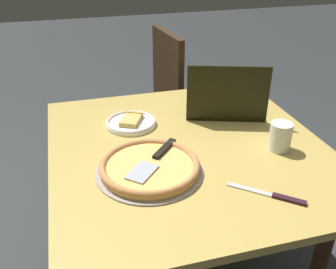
{
  "coord_description": "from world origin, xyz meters",
  "views": [
    {
      "loc": [
        0.42,
        1.2,
        1.48
      ],
      "look_at": [
        0.08,
        -0.01,
        0.79
      ],
      "focal_mm": 40.93,
      "sensor_mm": 36.0,
      "label": 1
    }
  ],
  "objects": [
    {
      "name": "chair_near",
      "position": [
        -0.06,
        -0.89,
        0.54
      ],
      "size": [
        0.47,
        0.47,
        0.95
      ],
      "color": "#352314",
      "rests_on": "ground_plane"
    },
    {
      "name": "table_knife",
      "position": [
        -0.16,
        0.37,
        0.74
      ],
      "size": [
        0.2,
        0.18,
        0.01
      ],
      "color": "silver",
      "rests_on": "dining_table"
    },
    {
      "name": "pizza_tray",
      "position": [
        0.18,
        0.13,
        0.75
      ],
      "size": [
        0.37,
        0.37,
        0.04
      ],
      "color": "#A29A97",
      "rests_on": "dining_table"
    },
    {
      "name": "dining_table",
      "position": [
        0.0,
        0.0,
        0.64
      ],
      "size": [
        1.04,
        1.11,
        0.73
      ],
      "color": "tan",
      "rests_on": "ground_plane"
    },
    {
      "name": "pizza_plate",
      "position": [
        0.18,
        -0.23,
        0.75
      ],
      "size": [
        0.21,
        0.21,
        0.04
      ],
      "color": "white",
      "rests_on": "dining_table"
    },
    {
      "name": "laptop",
      "position": [
        -0.24,
        -0.22,
        0.79
      ],
      "size": [
        0.39,
        0.31,
        0.25
      ],
      "color": "black",
      "rests_on": "dining_table"
    },
    {
      "name": "drink_cup",
      "position": [
        -0.32,
        0.11,
        0.79
      ],
      "size": [
        0.08,
        0.08,
        0.11
      ],
      "color": "silver",
      "rests_on": "dining_table"
    }
  ]
}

